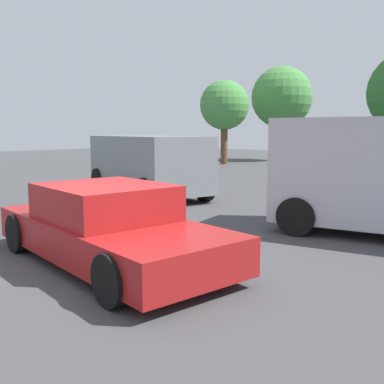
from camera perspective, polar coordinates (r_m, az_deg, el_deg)
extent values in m
plane|color=#424244|center=(6.84, -10.04, -9.51)|extent=(80.00, 80.00, 0.00)
cube|color=maroon|center=(6.97, -10.59, -5.61)|extent=(4.77, 2.59, 0.52)
cube|color=maroon|center=(6.96, -11.11, -1.22)|extent=(2.16, 1.98, 0.53)
cube|color=slate|center=(6.20, -7.04, -2.22)|extent=(0.33, 1.53, 0.45)
cube|color=slate|center=(7.75, -14.36, -0.41)|extent=(0.33, 1.53, 0.45)
cylinder|color=black|center=(6.28, 3.58, -7.94)|extent=(0.67, 0.33, 0.64)
cylinder|color=black|center=(5.29, -10.25, -11.08)|extent=(0.67, 0.33, 0.64)
cylinder|color=black|center=(8.74, -10.76, -3.59)|extent=(0.67, 0.33, 0.64)
cylinder|color=black|center=(8.05, -21.49, -4.96)|extent=(0.67, 0.33, 0.64)
ellipsoid|color=olive|center=(10.11, -14.99, -2.34)|extent=(0.39, 0.43, 0.27)
sphere|color=olive|center=(9.90, -15.66, -2.15)|extent=(0.21, 0.21, 0.21)
sphere|color=olive|center=(9.84, -15.87, -2.25)|extent=(0.10, 0.10, 0.10)
cylinder|color=olive|center=(10.02, -14.89, -3.61)|extent=(0.06, 0.06, 0.18)
cylinder|color=olive|center=(10.09, -15.62, -3.56)|extent=(0.06, 0.06, 0.18)
cylinder|color=olive|center=(10.21, -14.29, -3.38)|extent=(0.06, 0.06, 0.18)
cylinder|color=olive|center=(10.28, -15.01, -3.33)|extent=(0.06, 0.06, 0.18)
sphere|color=olive|center=(10.29, -14.42, -1.93)|extent=(0.12, 0.12, 0.12)
cube|color=slate|center=(9.80, 11.98, 5.76)|extent=(0.33, 1.66, 0.83)
cylinder|color=black|center=(8.88, 13.29, -3.08)|extent=(0.79, 0.37, 0.76)
cylinder|color=black|center=(10.67, 16.22, -1.39)|extent=(0.79, 0.37, 0.76)
cube|color=gray|center=(13.97, -5.75, 3.79)|extent=(5.23, 3.42, 1.65)
cube|color=slate|center=(11.87, -0.64, 4.89)|extent=(0.58, 1.63, 0.66)
cylinder|color=black|center=(12.93, 1.66, 0.55)|extent=(0.84, 0.49, 0.80)
cylinder|color=black|center=(12.00, -5.89, -0.05)|extent=(0.84, 0.49, 0.80)
cylinder|color=black|center=(16.08, -5.57, 1.92)|extent=(0.84, 0.49, 0.80)
cylinder|color=black|center=(15.33, -11.92, 1.51)|extent=(0.84, 0.49, 0.80)
cylinder|color=black|center=(15.51, -0.37, 1.81)|extent=(0.13, 0.13, 0.83)
cylinder|color=black|center=(15.58, 0.21, 1.83)|extent=(0.13, 0.13, 0.83)
cube|color=#3359B2|center=(15.49, -0.08, 4.44)|extent=(0.40, 0.47, 0.59)
cylinder|color=#3359B2|center=(15.40, -0.90, 4.23)|extent=(0.09, 0.09, 0.69)
cylinder|color=#3359B2|center=(15.58, 0.74, 4.27)|extent=(0.09, 0.09, 0.69)
sphere|color=tan|center=(15.47, -0.08, 5.95)|extent=(0.23, 0.23, 0.23)
cylinder|color=brown|center=(28.19, 4.15, 6.18)|extent=(0.43, 0.43, 2.54)
sphere|color=#478C42|center=(28.23, 4.20, 11.11)|extent=(3.08, 3.08, 3.08)
cylinder|color=brown|center=(32.21, 11.34, 6.52)|extent=(0.29, 0.29, 2.85)
sphere|color=#478C42|center=(32.30, 11.49, 11.88)|extent=(4.24, 4.24, 4.24)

